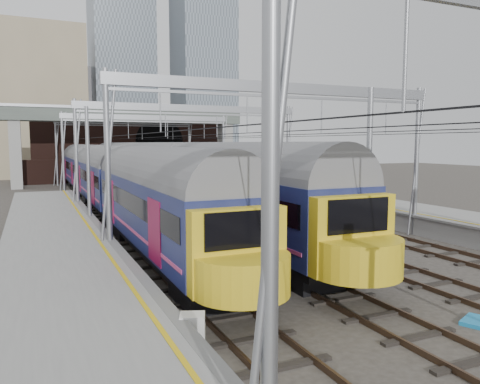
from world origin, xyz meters
name	(u,v)px	position (x,y,z in m)	size (l,w,h in m)	color
ground	(405,298)	(0.00, 0.00, 0.00)	(160.00, 160.00, 0.00)	#38332D
platform_left	(70,301)	(-10.18, 2.50, 0.55)	(4.32, 55.00, 1.12)	gray
tracks	(229,225)	(0.00, 15.00, 0.02)	(14.40, 80.00, 0.22)	#4C3828
overhead_line	(194,122)	(0.00, 21.49, 6.57)	(16.80, 80.00, 8.00)	gray
retaining_wall	(132,148)	(1.40, 51.93, 4.33)	(28.00, 2.75, 9.00)	black
overbridge	(129,124)	(0.00, 46.00, 7.27)	(28.00, 3.00, 9.25)	gray
city_skyline	(116,71)	(2.73, 70.48, 17.09)	(37.50, 27.50, 60.00)	tan
train_main	(132,168)	(-2.00, 34.72, 2.61)	(3.01, 69.43, 5.10)	black
train_second	(105,177)	(-6.00, 24.57, 2.52)	(2.86, 49.60, 4.90)	black
relay_cabinet	(192,338)	(-7.80, -1.46, 0.57)	(0.57, 0.48, 1.15)	silver
equip_cover_a	(477,322)	(0.23, -2.51, 0.06)	(0.96, 0.67, 0.11)	#197CBC
equip_cover_b	(269,252)	(-1.15, 7.43, 0.05)	(0.84, 0.59, 0.10)	#197CBC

